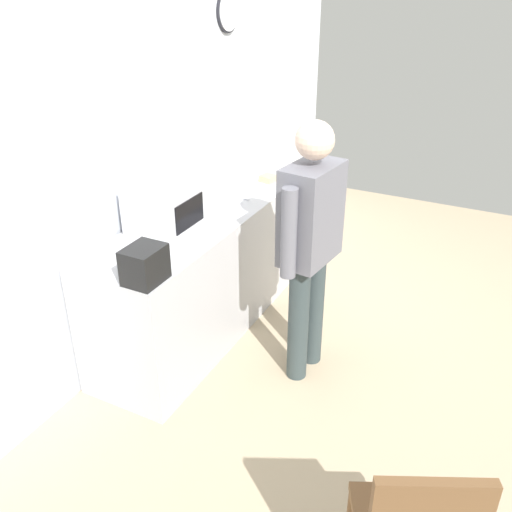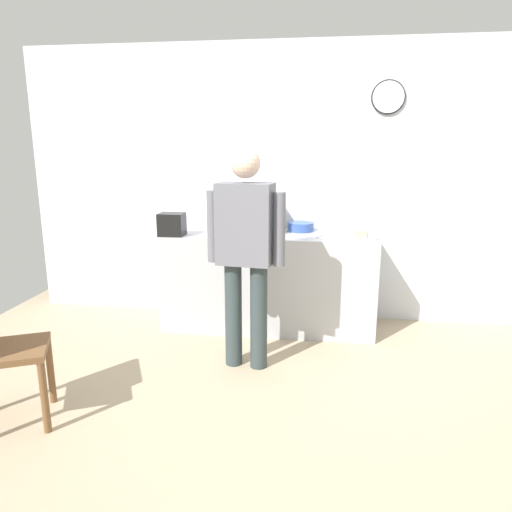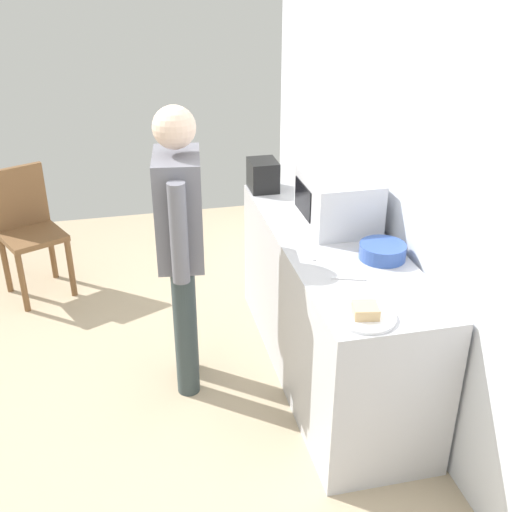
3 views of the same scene
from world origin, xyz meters
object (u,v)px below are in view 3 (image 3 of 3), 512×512
fork_utensil (310,253)px  spoon_utensil (349,279)px  microwave (338,200)px  toaster (263,175)px  wooden_chair (28,226)px  sandwich_plate (365,314)px  salad_bowl (383,251)px  person_standing (180,234)px

fork_utensil → spoon_utensil: size_ratio=1.00×
microwave → toaster: 0.71m
toaster → wooden_chair: bearing=-110.0°
sandwich_plate → salad_bowl: bearing=150.2°
salad_bowl → person_standing: size_ratio=0.15×
salad_bowl → spoon_utensil: (0.18, -0.25, -0.04)m
spoon_utensil → microwave: bearing=166.0°
sandwich_plate → fork_utensil: size_ratio=1.63×
microwave → toaster: bearing=-156.0°
wooden_chair → salad_bowl: bearing=49.3°
wooden_chair → spoon_utensil: bearing=42.6°
fork_utensil → spoon_utensil: bearing=18.8°
toaster → spoon_utensil: toaster is taller
salad_bowl → spoon_utensil: size_ratio=1.43×
microwave → spoon_utensil: microwave is taller
salad_bowl → microwave: bearing=-169.6°
toaster → microwave: bearing=24.0°
salad_bowl → person_standing: 1.07m
spoon_utensil → wooden_chair: bearing=-137.4°
sandwich_plate → person_standing: 1.14m
toaster → wooden_chair: 1.77m
fork_utensil → microwave: bearing=141.8°
fork_utensil → sandwich_plate: bearing=4.4°
sandwich_plate → salad_bowl: size_ratio=1.14×
microwave → person_standing: bearing=-83.2°
microwave → toaster: (-0.65, -0.29, -0.05)m
sandwich_plate → toaster: 1.66m
salad_bowl → fork_utensil: salad_bowl is taller
microwave → person_standing: 0.93m
salad_bowl → wooden_chair: salad_bowl is taller
microwave → person_standing: (0.11, -0.92, -0.07)m
spoon_utensil → person_standing: 0.94m
sandwich_plate → salad_bowl: 0.61m
microwave → spoon_utensil: (0.65, -0.16, -0.15)m
spoon_utensil → person_standing: (-0.54, -0.76, 0.08)m
fork_utensil → spoon_utensil: same height
microwave → salad_bowl: (0.47, 0.09, -0.11)m
fork_utensil → toaster: bearing=-178.8°
spoon_utensil → wooden_chair: wooden_chair is taller
microwave → fork_utensil: (0.34, -0.27, -0.15)m
person_standing → microwave: bearing=96.8°
salad_bowl → person_standing: person_standing is taller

